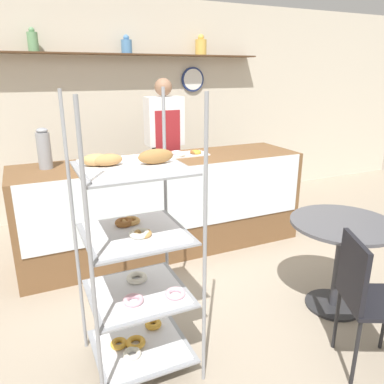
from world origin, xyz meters
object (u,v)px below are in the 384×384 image
at_px(person_worker, 165,149).
at_px(donut_tray_counter, 187,153).
at_px(coffee_carafe, 44,149).
at_px(cafe_table, 341,243).
at_px(cafe_chair, 365,291).
at_px(pastry_rack, 136,257).

height_order(person_worker, donut_tray_counter, person_worker).
height_order(person_worker, coffee_carafe, person_worker).
relative_size(person_worker, cafe_table, 2.22).
bearing_deg(cafe_chair, coffee_carafe, 61.88).
distance_m(pastry_rack, person_worker, 2.31).
xyz_separation_m(pastry_rack, cafe_chair, (1.24, -0.60, -0.22)).
distance_m(cafe_table, donut_tray_counter, 1.78).
bearing_deg(person_worker, coffee_carafe, -159.42).
distance_m(person_worker, cafe_chair, 2.73).
bearing_deg(cafe_table, cafe_chair, -123.09).
relative_size(pastry_rack, donut_tray_counter, 3.83).
height_order(pastry_rack, cafe_table, pastry_rack).
distance_m(coffee_carafe, donut_tray_counter, 1.40).
xyz_separation_m(cafe_chair, coffee_carafe, (-1.60, 2.19, 0.61)).
bearing_deg(pastry_rack, cafe_chair, -25.85).
distance_m(person_worker, cafe_table, 2.27).
bearing_deg(cafe_table, pastry_rack, 177.87).
xyz_separation_m(cafe_table, coffee_carafe, (-1.96, 1.64, 0.60)).
bearing_deg(coffee_carafe, cafe_table, -40.01).
height_order(pastry_rack, cafe_chair, pastry_rack).
relative_size(person_worker, cafe_chair, 1.97).
bearing_deg(donut_tray_counter, cafe_table, -70.78).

